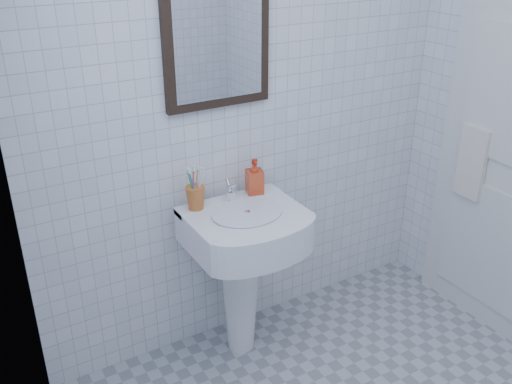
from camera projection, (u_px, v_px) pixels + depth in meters
wall_back at (250, 97)px, 2.66m from camera, size 2.20×0.02×2.50m
wall_left at (88, 305)px, 1.22m from camera, size 0.02×2.40×2.50m
washbasin at (242, 257)px, 2.71m from camera, size 0.53×0.39×0.81m
faucet at (231, 192)px, 2.66m from camera, size 0.05×0.10×0.12m
toothbrush_cup at (196, 198)px, 2.58m from camera, size 0.10×0.10×0.11m
soap_dispenser at (255, 176)px, 2.72m from camera, size 0.09×0.10×0.17m
wall_mirror at (217, 36)px, 2.43m from camera, size 0.50×0.04×0.62m
bathroom_door at (511, 148)px, 2.76m from camera, size 0.04×0.80×2.00m
towel_ring at (480, 129)px, 2.86m from camera, size 0.01×0.18×0.18m
hand_towel at (472, 163)px, 2.93m from camera, size 0.03×0.16×0.38m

